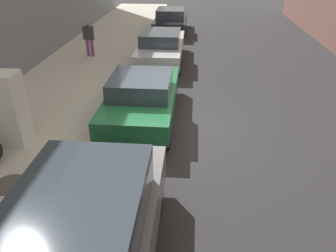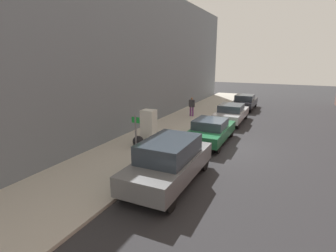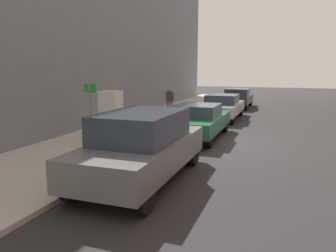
{
  "view_description": "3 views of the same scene",
  "coord_description": "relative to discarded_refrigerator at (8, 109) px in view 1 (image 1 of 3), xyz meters",
  "views": [
    {
      "loc": [
        0.71,
        -8.22,
        4.51
      ],
      "look_at": [
        0.17,
        -1.71,
        0.94
      ],
      "focal_mm": 35.0,
      "sensor_mm": 36.0,
      "label": 1
    },
    {
      "loc": [
        3.18,
        -13.56,
        4.68
      ],
      "look_at": [
        -2.51,
        -1.53,
        1.24
      ],
      "focal_mm": 28.0,
      "sensor_mm": 36.0,
      "label": 2
    },
    {
      "loc": [
        2.57,
        -12.43,
        2.8
      ],
      "look_at": [
        -1.58,
        -0.91,
        0.66
      ],
      "focal_mm": 35.0,
      "sensor_mm": 36.0,
      "label": 3
    }
  ],
  "objects": [
    {
      "name": "ground_plane",
      "position": [
        3.76,
        1.37,
        -1.05
      ],
      "size": [
        80.0,
        80.0,
        0.0
      ],
      "primitive_type": "plane",
      "color": "#28282B"
    },
    {
      "name": "sidewalk_slab",
      "position": [
        -0.1,
        1.37,
        -0.98
      ],
      "size": [
        4.12,
        44.0,
        0.12
      ],
      "primitive_type": "cube",
      "color": "#B2ADA0",
      "rests_on": "ground"
    },
    {
      "name": "discarded_refrigerator",
      "position": [
        0.0,
        0.0,
        0.0
      ],
      "size": [
        0.74,
        0.66,
        1.85
      ],
      "color": "silver",
      "rests_on": "sidewalk_slab"
    },
    {
      "name": "manhole_cover",
      "position": [
        0.7,
        -1.7,
        -0.92
      ],
      "size": [
        0.7,
        0.7,
        0.02
      ],
      "primitive_type": "cylinder",
      "color": "#47443F",
      "rests_on": "sidewalk_slab"
    },
    {
      "name": "pedestrian_walking_far",
      "position": [
        -0.27,
        7.54,
        -0.06
      ],
      "size": [
        0.44,
        0.22,
        1.53
      ],
      "rotation": [
        0.0,
        0.0,
        3.24
      ],
      "color": "#7A3D7F",
      "rests_on": "sidewalk_slab"
    },
    {
      "name": "parked_suv_gray",
      "position": [
        3.01,
        -3.78,
        -0.13
      ],
      "size": [
        1.93,
        4.73,
        1.76
      ],
      "color": "slate",
      "rests_on": "ground"
    },
    {
      "name": "parked_sedan_green",
      "position": [
        3.01,
        1.79,
        -0.32
      ],
      "size": [
        1.88,
        4.35,
        1.39
      ],
      "color": "#1E6038",
      "rests_on": "ground"
    },
    {
      "name": "parked_sedan_silver",
      "position": [
        3.01,
        7.2,
        -0.32
      ],
      "size": [
        1.85,
        4.59,
        1.4
      ],
      "color": "silver",
      "rests_on": "ground"
    },
    {
      "name": "parked_sedan_dark",
      "position": [
        3.01,
        13.1,
        -0.33
      ],
      "size": [
        1.8,
        4.39,
        1.39
      ],
      "color": "black",
      "rests_on": "ground"
    }
  ]
}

